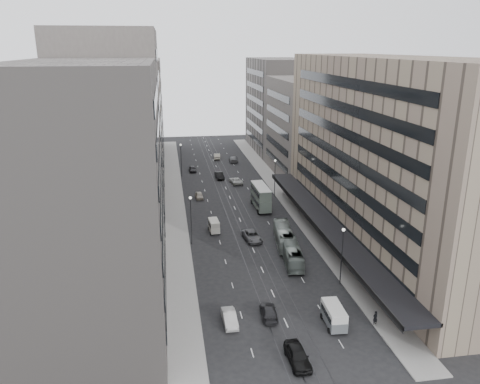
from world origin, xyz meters
TOP-DOWN VIEW (x-y plane):
  - ground at (0.00, 0.00)m, footprint 220.00×220.00m
  - sidewalk_right at (12.00, 37.50)m, footprint 4.00×125.00m
  - sidewalk_left at (-12.00, 37.50)m, footprint 4.00×125.00m
  - department_store at (21.45, 8.00)m, footprint 19.20×60.00m
  - building_right_mid at (21.50, 52.00)m, footprint 15.00×28.00m
  - building_right_far at (21.50, 82.00)m, footprint 15.00×32.00m
  - building_left_a at (-21.50, -8.00)m, footprint 15.00×28.00m
  - building_left_b at (-21.50, 19.00)m, footprint 15.00×26.00m
  - building_left_c at (-21.50, 46.00)m, footprint 15.00×28.00m
  - building_left_d at (-21.50, 79.00)m, footprint 15.00×38.00m
  - lamp_right_near at (9.70, -5.00)m, footprint 0.44×0.44m
  - lamp_right_far at (9.70, 35.00)m, footprint 0.44×0.44m
  - lamp_left_near at (-9.70, 12.00)m, footprint 0.44×0.44m
  - lamp_left_far at (-9.70, 55.00)m, footprint 0.44×0.44m
  - bus_near at (4.96, 2.87)m, footprint 3.59×10.28m
  - bus_far at (5.40, 9.67)m, footprint 3.89×10.85m
  - double_decker at (5.15, 27.71)m, footprint 2.88×8.80m
  - vw_microbus at (5.38, -14.37)m, footprint 2.29×4.71m
  - panel_van at (-5.49, 16.69)m, footprint 1.93×3.64m
  - sedan_0 at (-0.66, -20.32)m, footprint 2.15×5.06m
  - sedan_1 at (-6.64, -12.09)m, footprint 1.65×4.44m
  - sedan_2 at (0.52, 12.04)m, footprint 3.12×5.70m
  - sedan_3 at (-1.76, -11.39)m, footprint 2.26×4.82m
  - sedan_4 at (-6.66, 36.22)m, footprint 1.74×4.00m
  - sedan_5 at (-0.52, 51.33)m, footprint 2.04×4.98m
  - sedan_6 at (2.84, 46.45)m, footprint 3.03×5.50m
  - sedan_7 at (5.39, 68.32)m, footprint 2.39×5.41m
  - sedan_8 at (-6.71, 59.26)m, footprint 1.89×4.32m
  - sedan_9 at (1.23, 72.59)m, footprint 2.08×5.02m
  - pedestrian at (10.20, -15.13)m, footprint 0.71×0.55m

SIDE VIEW (x-z plane):
  - ground at x=0.00m, z-range 0.00..0.00m
  - sidewalk_right at x=12.00m, z-range 0.00..0.15m
  - sidewalk_left at x=-12.00m, z-range 0.00..0.15m
  - sedan_4 at x=-6.66m, z-range 0.00..1.34m
  - sedan_3 at x=-1.76m, z-range 0.00..1.36m
  - sedan_8 at x=-6.71m, z-range 0.00..1.45m
  - sedan_1 at x=-6.64m, z-range 0.00..1.45m
  - sedan_6 at x=2.84m, z-range 0.00..1.46m
  - sedan_2 at x=0.52m, z-range 0.00..1.51m
  - sedan_7 at x=5.39m, z-range 0.00..1.54m
  - sedan_5 at x=-0.52m, z-range 0.00..1.61m
  - sedan_9 at x=1.23m, z-range 0.00..1.62m
  - sedan_0 at x=-0.66m, z-range 0.00..1.71m
  - pedestrian at x=10.20m, z-range 0.15..1.88m
  - panel_van at x=-5.49m, z-range 0.11..2.35m
  - vw_microbus at x=5.38m, z-range 0.14..2.64m
  - bus_near at x=4.96m, z-range 0.00..2.80m
  - bus_far at x=5.40m, z-range 0.00..2.96m
  - double_decker at x=5.15m, z-range 0.19..4.97m
  - lamp_right_near at x=9.70m, z-range 1.04..9.36m
  - lamp_right_far at x=9.70m, z-range 1.04..9.36m
  - lamp_left_near at x=-9.70m, z-range 1.04..9.36m
  - lamp_left_far at x=-9.70m, z-range 1.04..9.36m
  - building_right_mid at x=21.50m, z-range 0.00..24.00m
  - building_left_c at x=-21.50m, z-range 0.00..25.00m
  - building_right_far at x=21.50m, z-range 0.00..28.00m
  - building_left_d at x=-21.50m, z-range 0.00..28.00m
  - department_store at x=21.45m, z-range -0.05..29.95m
  - building_left_a at x=-21.50m, z-range 0.00..30.00m
  - building_left_b at x=-21.50m, z-range 0.00..34.00m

